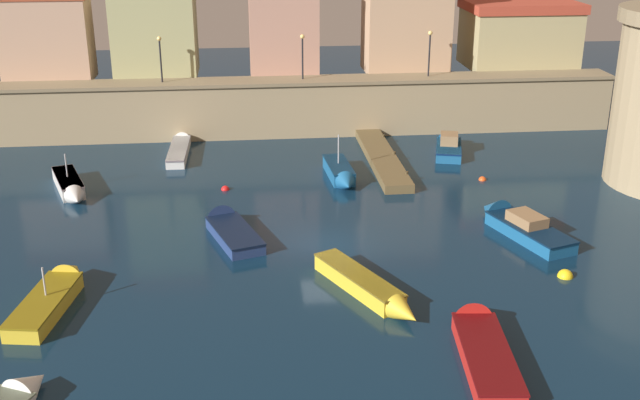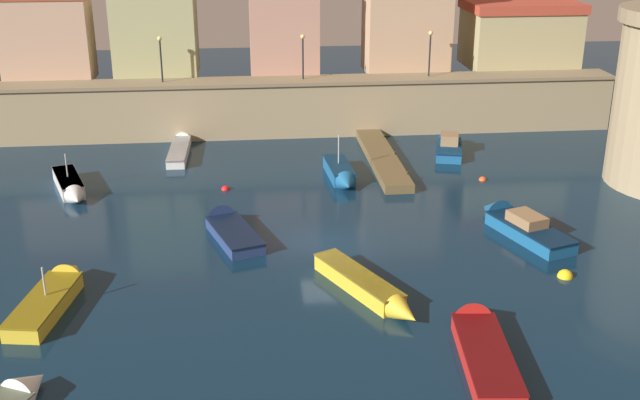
% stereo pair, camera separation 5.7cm
% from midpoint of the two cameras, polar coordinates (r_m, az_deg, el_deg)
% --- Properties ---
extents(ground_plane, '(112.71, 112.71, 0.00)m').
position_cam_midpoint_polar(ground_plane, '(38.87, 0.46, -3.38)').
color(ground_plane, '#0C2338').
extents(quay_wall, '(46.49, 2.82, 4.07)m').
position_cam_midpoint_polar(quay_wall, '(57.10, -1.75, 6.84)').
color(quay_wall, '#9E8966').
rests_on(quay_wall, ground).
extents(old_town_backdrop, '(42.95, 5.95, 8.89)m').
position_cam_midpoint_polar(old_town_backdrop, '(59.57, -1.26, 12.77)').
color(old_town_backdrop, tan).
rests_on(old_town_backdrop, ground).
extents(pier_dock, '(1.78, 11.97, 0.70)m').
position_cam_midpoint_polar(pier_dock, '(51.30, 4.53, 3.05)').
color(pier_dock, brown).
rests_on(pier_dock, ground).
extents(quay_lamp_0, '(0.32, 0.32, 3.20)m').
position_cam_midpoint_polar(quay_lamp_0, '(56.36, -11.64, 10.58)').
color(quay_lamp_0, black).
rests_on(quay_lamp_0, quay_wall).
extents(quay_lamp_1, '(0.32, 0.32, 3.18)m').
position_cam_midpoint_polar(quay_lamp_1, '(56.25, -1.32, 10.97)').
color(quay_lamp_1, black).
rests_on(quay_lamp_1, quay_wall).
extents(quay_lamp_2, '(0.32, 0.32, 3.28)m').
position_cam_midpoint_polar(quay_lamp_2, '(57.69, 7.99, 11.08)').
color(quay_lamp_2, black).
rests_on(quay_lamp_2, quay_wall).
extents(moored_boat_0, '(2.88, 5.43, 1.81)m').
position_cam_midpoint_polar(moored_boat_0, '(54.17, 9.35, 4.00)').
color(moored_boat_0, '#195689').
rests_on(moored_boat_0, ground).
extents(moored_boat_1, '(1.32, 7.12, 1.12)m').
position_cam_midpoint_polar(moored_boat_1, '(54.16, -10.22, 3.82)').
color(moored_boat_1, white).
rests_on(moored_boat_1, ground).
extents(moored_boat_2, '(3.74, 6.77, 1.72)m').
position_cam_midpoint_polar(moored_boat_2, '(41.69, 14.14, -1.65)').
color(moored_boat_2, '#195689').
rests_on(moored_boat_2, ground).
extents(moored_boat_4, '(1.62, 5.30, 2.87)m').
position_cam_midpoint_polar(moored_boat_4, '(47.78, 1.50, 1.96)').
color(moored_boat_4, '#195689').
rests_on(moored_boat_4, ground).
extents(moored_boat_6, '(2.36, 7.07, 1.61)m').
position_cam_midpoint_polar(moored_boat_6, '(30.84, 11.61, -10.08)').
color(moored_boat_6, red).
rests_on(moored_boat_6, ground).
extents(moored_boat_7, '(4.05, 6.66, 1.12)m').
position_cam_midpoint_polar(moored_boat_7, '(34.00, 3.56, -6.44)').
color(moored_boat_7, gold).
rests_on(moored_boat_7, ground).
extents(moored_boat_8, '(2.53, 6.47, 2.35)m').
position_cam_midpoint_polar(moored_boat_8, '(35.40, -18.92, -6.50)').
color(moored_boat_8, gold).
rests_on(moored_boat_8, ground).
extents(moored_boat_9, '(3.06, 5.85, 2.40)m').
position_cam_midpoint_polar(moored_boat_9, '(47.93, -17.83, 0.96)').
color(moored_boat_9, silver).
rests_on(moored_boat_9, ground).
extents(moored_boat_10, '(3.40, 6.02, 1.63)m').
position_cam_midpoint_polar(moored_boat_10, '(40.50, -6.77, -1.98)').
color(moored_boat_10, navy).
rests_on(moored_boat_10, ground).
extents(mooring_buoy_0, '(0.71, 0.71, 0.71)m').
position_cam_midpoint_polar(mooring_buoy_0, '(37.52, 17.43, -5.37)').
color(mooring_buoy_0, yellow).
rests_on(mooring_buoy_0, ground).
extents(mooring_buoy_1, '(0.49, 0.49, 0.49)m').
position_cam_midpoint_polar(mooring_buoy_1, '(46.67, -6.97, 0.75)').
color(mooring_buoy_1, red).
rests_on(mooring_buoy_1, ground).
extents(mooring_buoy_2, '(0.47, 0.47, 0.47)m').
position_cam_midpoint_polar(mooring_buoy_2, '(48.95, 11.75, 1.43)').
color(mooring_buoy_2, '#EA4C19').
rests_on(mooring_buoy_2, ground).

